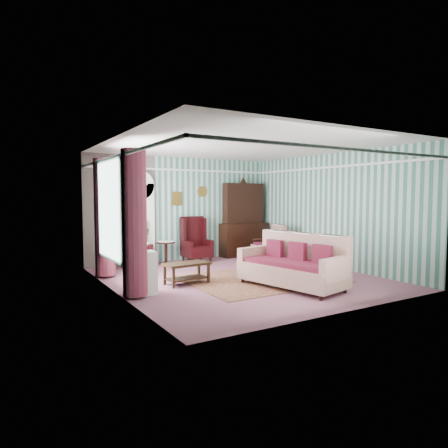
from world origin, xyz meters
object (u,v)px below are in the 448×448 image
bookcase (139,223)px  sofa (291,265)px  coffee_table (187,273)px  floral_armchair (268,242)px  round_side_table (166,253)px  seated_woman (135,245)px  wingback_right (197,239)px  nest_table (298,253)px  dresser_hutch (244,217)px  wingback_left (135,243)px  plant_stand (141,273)px

bookcase → sofa: bookcase is taller
coffee_table → floral_armchair: bearing=24.0°
round_side_table → seated_woman: bearing=-170.5°
sofa → bookcase: bearing=10.9°
wingback_right → nest_table: bearing=-33.7°
wingback_right → round_side_table: wingback_right is taller
bookcase → sofa: size_ratio=1.03×
dresser_hutch → wingback_right: dresser_hutch is taller
wingback_left → wingback_right: size_ratio=1.00×
nest_table → coffee_table: 3.83m
wingback_right → wingback_left: bearing=180.0°
wingback_right → seated_woman: (-1.75, 0.00, -0.04)m
wingback_left → coffee_table: (0.32, -2.36, -0.40)m
seated_woman → coffee_table: size_ratio=1.26×
bookcase → round_side_table: bearing=-20.3°
bookcase → wingback_left: bookcase is taller
nest_table → plant_stand: size_ratio=0.68×
seated_woman → plant_stand: seated_woman is taller
bookcase → plant_stand: bearing=-108.5°
round_side_table → coffee_table: (-0.58, -2.51, -0.08)m
floral_armchair → plant_stand: bearing=126.2°
round_side_table → wingback_right: bearing=-10.0°
dresser_hutch → coffee_table: size_ratio=2.53×
nest_table → coffee_table: bearing=-167.8°
coffee_table → nest_table: bearing=12.2°
bookcase → coffee_table: bearing=-88.5°
round_side_table → nest_table: (3.17, -1.70, -0.03)m
wingback_right → plant_stand: wingback_right is taller
wingback_left → seated_woman: wingback_left is taller
bookcase → coffee_table: (0.07, -2.75, -0.90)m
seated_woman → floral_armchair: size_ratio=1.10×
coffee_table → bookcase: bearing=91.5°
bookcase → nest_table: (3.82, -1.94, -0.85)m
dresser_hutch → bookcase: bearing=177.9°
floral_armchair → wingback_right: bearing=75.0°
dresser_hutch → wingback_right: bearing=-171.2°
seated_woman → sofa: (1.98, -3.72, -0.13)m
nest_table → sofa: (-2.09, -2.17, 0.19)m
round_side_table → plant_stand: 3.36m
wingback_left → nest_table: (4.07, -1.55, -0.35)m
floral_armchair → coffee_table: size_ratio=1.15×
dresser_hutch → plant_stand: size_ratio=2.95×
seated_woman → sofa: bearing=-62.0°
wingback_left → floral_armchair: 3.63m
seated_woman → plant_stand: bearing=-106.2°
wingback_left → coffee_table: bearing=-82.2°
round_side_table → nest_table: bearing=-28.2°
sofa → nest_table: bearing=-55.9°
sofa → coffee_table: sofa is taller
seated_woman → plant_stand: size_ratio=1.47×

